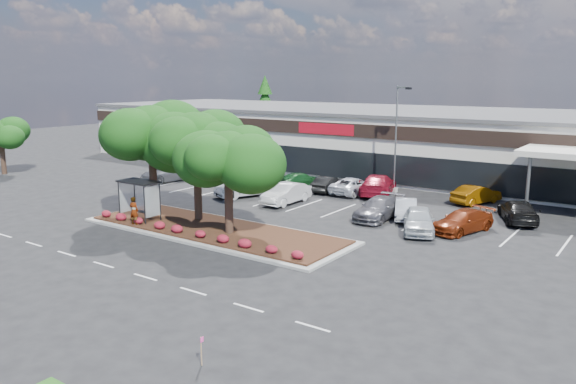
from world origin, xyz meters
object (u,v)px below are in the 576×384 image
Objects in this scene: car_1 at (246,186)px; car_0 at (171,172)px; light_pole at (397,146)px; survey_stake at (202,347)px.

car_0 is at bearing -163.50° from car_1.
light_pole is 31.60m from survey_stake.
light_pole reaches higher than car_1.
light_pole is 8.50× the size of survey_stake.
survey_stake is at bearing -77.24° from light_pole.
light_pole is 20.90m from car_0.
car_0 is 10.27m from car_1.
light_pole is 12.91m from car_1.
light_pole is 1.74× the size of car_1.
car_0 is at bearing -159.82° from light_pole.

